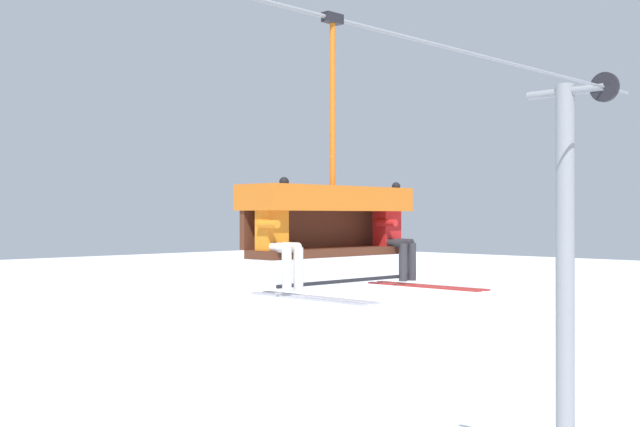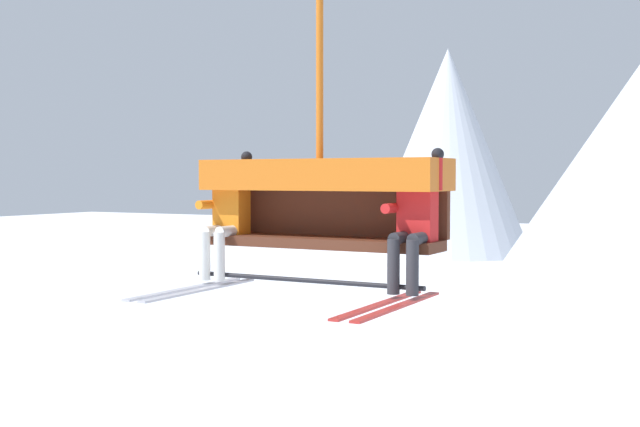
{
  "view_description": "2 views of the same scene",
  "coord_description": "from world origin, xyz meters",
  "px_view_note": "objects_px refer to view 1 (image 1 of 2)",
  "views": [
    {
      "loc": [
        -6.27,
        -7.57,
        6.02
      ],
      "look_at": [
        0.64,
        -0.72,
        6.04
      ],
      "focal_mm": 45.0,
      "sensor_mm": 36.0,
      "label": 1
    },
    {
      "loc": [
        4.41,
        -7.57,
        6.2
      ],
      "look_at": [
        0.79,
        -0.82,
        5.85
      ],
      "focal_mm": 45.0,
      "sensor_mm": 36.0,
      "label": 2
    }
  ],
  "objects_px": {
    "skier_orange": "(279,234)",
    "skier_red": "(394,232)",
    "chairlift_chair": "(328,209)",
    "lift_tower_far": "(566,293)"
  },
  "relations": [
    {
      "from": "lift_tower_far",
      "to": "skier_red",
      "type": "height_order",
      "value": "lift_tower_far"
    },
    {
      "from": "skier_orange",
      "to": "skier_red",
      "type": "height_order",
      "value": "same"
    },
    {
      "from": "skier_orange",
      "to": "skier_red",
      "type": "distance_m",
      "value": 2.02
    },
    {
      "from": "lift_tower_far",
      "to": "skier_orange",
      "type": "distance_m",
      "value": 8.52
    },
    {
      "from": "skier_orange",
      "to": "skier_red",
      "type": "relative_size",
      "value": 1.0
    },
    {
      "from": "chairlift_chair",
      "to": "lift_tower_far",
      "type": "bearing_deg",
      "value": 5.51
    },
    {
      "from": "chairlift_chair",
      "to": "skier_red",
      "type": "distance_m",
      "value": 1.07
    },
    {
      "from": "skier_red",
      "to": "chairlift_chair",
      "type": "bearing_deg",
      "value": 168.06
    },
    {
      "from": "chairlift_chair",
      "to": "skier_red",
      "type": "height_order",
      "value": "chairlift_chair"
    },
    {
      "from": "lift_tower_far",
      "to": "skier_red",
      "type": "distance_m",
      "value": 6.54
    }
  ]
}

